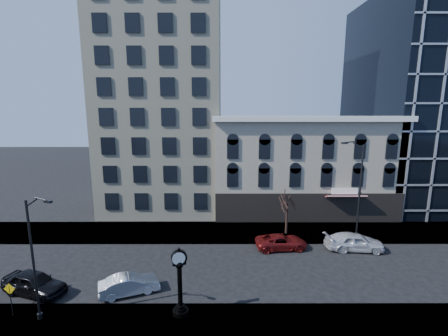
{
  "coord_description": "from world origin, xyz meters",
  "views": [
    {
      "loc": [
        1.96,
        -25.4,
        13.83
      ],
      "look_at": [
        2.0,
        4.0,
        8.0
      ],
      "focal_mm": 26.0,
      "sensor_mm": 36.0,
      "label": 1
    }
  ],
  "objects_px": {
    "street_lamp_near": "(36,227)",
    "car_near_b": "(129,284)",
    "warning_sign": "(10,294)",
    "car_near_a": "(34,283)",
    "street_clock": "(180,284)"
  },
  "relations": [
    {
      "from": "street_clock",
      "to": "warning_sign",
      "type": "relative_size",
      "value": 2.02
    },
    {
      "from": "car_near_a",
      "to": "car_near_b",
      "type": "height_order",
      "value": "car_near_a"
    },
    {
      "from": "street_lamp_near",
      "to": "warning_sign",
      "type": "xyz_separation_m",
      "value": [
        -2.5,
        0.5,
        -4.79
      ]
    },
    {
      "from": "street_lamp_near",
      "to": "car_near_a",
      "type": "bearing_deg",
      "value": 151.46
    },
    {
      "from": "street_lamp_near",
      "to": "warning_sign",
      "type": "height_order",
      "value": "street_lamp_near"
    },
    {
      "from": "car_near_a",
      "to": "street_lamp_near",
      "type": "bearing_deg",
      "value": -122.47
    },
    {
      "from": "street_clock",
      "to": "street_lamp_near",
      "type": "xyz_separation_m",
      "value": [
        -8.51,
        -0.72,
        4.27
      ]
    },
    {
      "from": "car_near_a",
      "to": "car_near_b",
      "type": "xyz_separation_m",
      "value": [
        6.99,
        0.03,
        -0.13
      ]
    },
    {
      "from": "street_lamp_near",
      "to": "car_near_b",
      "type": "bearing_deg",
      "value": 59.6
    },
    {
      "from": "car_near_a",
      "to": "car_near_b",
      "type": "distance_m",
      "value": 6.99
    },
    {
      "from": "street_clock",
      "to": "warning_sign",
      "type": "bearing_deg",
      "value": 163.8
    },
    {
      "from": "street_clock",
      "to": "car_near_a",
      "type": "xyz_separation_m",
      "value": [
        -11.12,
        2.54,
        -1.41
      ]
    },
    {
      "from": "warning_sign",
      "to": "car_near_a",
      "type": "distance_m",
      "value": 2.89
    },
    {
      "from": "street_lamp_near",
      "to": "car_near_b",
      "type": "xyz_separation_m",
      "value": [
        4.38,
        3.29,
        -5.8
      ]
    },
    {
      "from": "warning_sign",
      "to": "car_near_a",
      "type": "xyz_separation_m",
      "value": [
        -0.11,
        2.75,
        -0.88
      ]
    }
  ]
}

